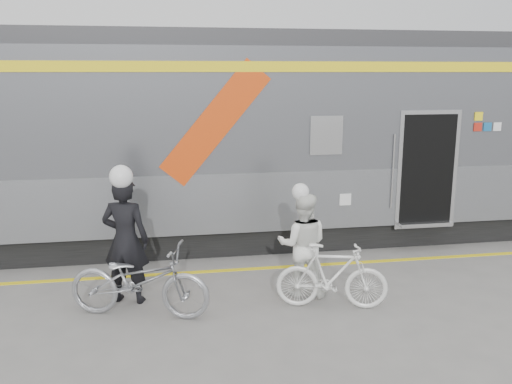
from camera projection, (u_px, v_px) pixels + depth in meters
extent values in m
plane|color=slate|center=(290.00, 323.00, 7.40)|extent=(90.00, 90.00, 0.00)
cube|color=black|center=(294.00, 221.00, 11.56)|extent=(24.00, 2.70, 0.50)
cube|color=#9EA0A5|center=(295.00, 184.00, 11.39)|extent=(24.00, 3.00, 1.10)
cube|color=slate|center=(296.00, 105.00, 11.03)|extent=(24.00, 3.00, 2.20)
cube|color=#38383A|center=(297.00, 42.00, 10.76)|extent=(24.00, 2.64, 0.30)
cube|color=yellow|center=(317.00, 67.00, 9.42)|extent=(24.00, 0.02, 0.18)
cube|color=#DA400C|center=(215.00, 123.00, 9.33)|extent=(1.96, 0.01, 2.19)
cube|color=black|center=(326.00, 135.00, 9.71)|extent=(0.55, 0.02, 0.65)
cube|color=black|center=(422.00, 168.00, 10.39)|extent=(1.05, 0.45, 2.10)
cube|color=silver|center=(428.00, 170.00, 10.19)|extent=(1.20, 0.02, 2.25)
cylinder|color=silver|center=(393.00, 172.00, 10.05)|extent=(0.04, 0.04, 1.40)
cube|color=silver|center=(425.00, 224.00, 10.37)|extent=(1.05, 0.25, 0.06)
cube|color=yellow|center=(479.00, 116.00, 10.12)|extent=(0.16, 0.01, 0.16)
cube|color=red|center=(478.00, 127.00, 10.17)|extent=(0.16, 0.01, 0.16)
cube|color=#175C96|center=(487.00, 127.00, 10.20)|extent=(0.16, 0.01, 0.16)
cube|color=silver|center=(497.00, 127.00, 10.23)|extent=(0.16, 0.01, 0.16)
cube|color=silver|center=(345.00, 199.00, 10.03)|extent=(0.22, 0.01, 0.22)
cube|color=yellow|center=(262.00, 268.00, 9.47)|extent=(24.00, 0.12, 0.01)
imported|color=black|center=(126.00, 240.00, 7.93)|extent=(0.80, 0.64, 1.91)
imported|color=#9EA0A6|center=(139.00, 281.00, 7.53)|extent=(2.11, 1.26, 1.05)
imported|color=white|center=(303.00, 245.00, 8.21)|extent=(0.91, 0.79, 1.60)
imported|color=silver|center=(332.00, 276.00, 7.80)|extent=(1.68, 0.85, 0.97)
sphere|color=white|center=(121.00, 165.00, 7.69)|extent=(0.33, 0.33, 0.33)
sphere|color=white|center=(304.00, 185.00, 8.01)|extent=(0.26, 0.26, 0.26)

